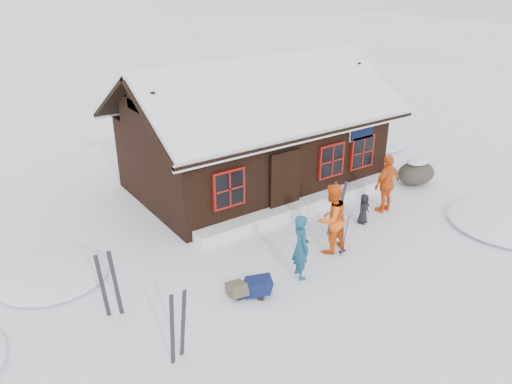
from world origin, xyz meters
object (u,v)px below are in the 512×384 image
at_px(ski_pair_left, 178,327).
at_px(backpack_blue, 258,289).
at_px(skier_crouched, 364,209).
at_px(skier_orange_left, 331,219).
at_px(ski_poles, 344,235).
at_px(backpack_olive, 237,291).
at_px(skier_teal, 301,247).
at_px(boulder, 416,172).
at_px(skier_orange_right, 387,184).

distance_m(ski_pair_left, backpack_blue, 2.63).
xyz_separation_m(skier_crouched, backpack_blue, (-4.69, -1.16, -0.30)).
distance_m(skier_orange_left, ski_poles, 0.55).
xyz_separation_m(backpack_blue, backpack_olive, (-0.43, 0.22, -0.03)).
bearing_deg(ski_pair_left, ski_poles, 0.36).
relative_size(ski_pair_left, backpack_olive, 3.01).
relative_size(skier_crouched, ski_pair_left, 0.60).
relative_size(skier_orange_left, backpack_olive, 3.73).
height_order(skier_crouched, ski_pair_left, ski_pair_left).
bearing_deg(skier_teal, boulder, -57.51).
distance_m(skier_orange_right, backpack_olive, 6.42).
bearing_deg(backpack_blue, boulder, -29.07).
bearing_deg(skier_orange_left, backpack_olive, -0.73).
height_order(skier_crouched, boulder, skier_crouched).
distance_m(skier_orange_left, backpack_olive, 3.32).
height_order(skier_orange_left, ski_pair_left, skier_orange_left).
height_order(skier_teal, backpack_blue, skier_teal).
height_order(boulder, ski_poles, ski_poles).
distance_m(ski_pair_left, ski_poles, 5.47).
bearing_deg(backpack_olive, skier_orange_right, 19.03).
height_order(ski_pair_left, backpack_olive, ski_pair_left).
height_order(skier_orange_right, skier_crouched, skier_orange_right).
bearing_deg(skier_teal, ski_poles, -68.94).
relative_size(skier_orange_left, skier_crouched, 2.07).
bearing_deg(ski_poles, skier_crouched, 28.58).
xyz_separation_m(skier_orange_left, ski_poles, (0.16, -0.34, -0.41)).
bearing_deg(ski_poles, ski_pair_left, -169.44).
distance_m(skier_crouched, ski_poles, 2.00).
height_order(ski_pair_left, ski_poles, ski_pair_left).
distance_m(skier_teal, boulder, 7.42).
xyz_separation_m(skier_orange_right, ski_poles, (-2.91, -1.14, -0.37)).
bearing_deg(backpack_olive, skier_teal, 3.12).
xyz_separation_m(boulder, ski_poles, (-5.48, -2.00, 0.14)).
xyz_separation_m(skier_orange_left, backpack_olive, (-3.20, -0.31, -0.83)).
relative_size(skier_orange_right, ski_pair_left, 1.19).
distance_m(skier_teal, skier_orange_left, 1.53).
bearing_deg(skier_teal, ski_pair_left, 118.23).
bearing_deg(skier_orange_right, ski_poles, 17.62).
xyz_separation_m(skier_teal, skier_crouched, (3.36, 1.11, -0.38)).
bearing_deg(skier_crouched, ski_pair_left, 179.31).
bearing_deg(skier_teal, skier_crouched, -56.14).
distance_m(skier_teal, backpack_olive, 1.90).
bearing_deg(boulder, backpack_olive, -167.39).
bearing_deg(ski_pair_left, skier_orange_left, 4.20).
distance_m(ski_poles, backpack_blue, 2.96).
relative_size(skier_crouched, boulder, 0.65).
height_order(skier_orange_left, backpack_olive, skier_orange_left).
xyz_separation_m(skier_teal, backpack_olive, (-1.76, 0.18, -0.71)).
bearing_deg(skier_teal, skier_orange_right, -58.45).
bearing_deg(ski_pair_left, backpack_olive, 16.84).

